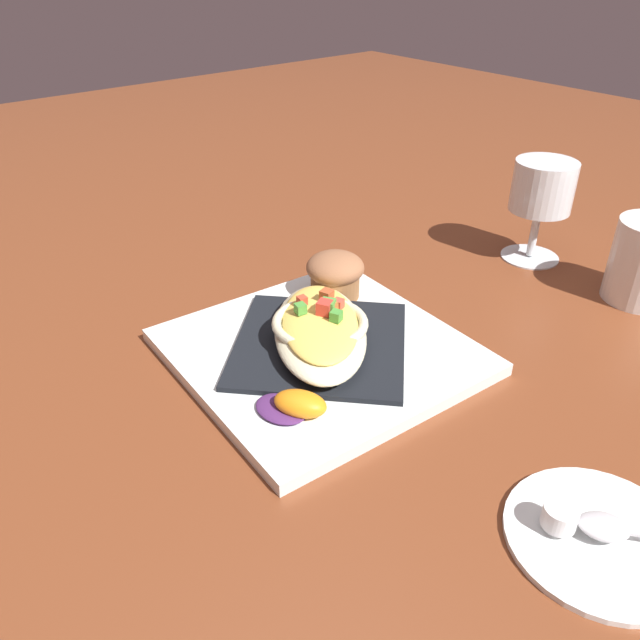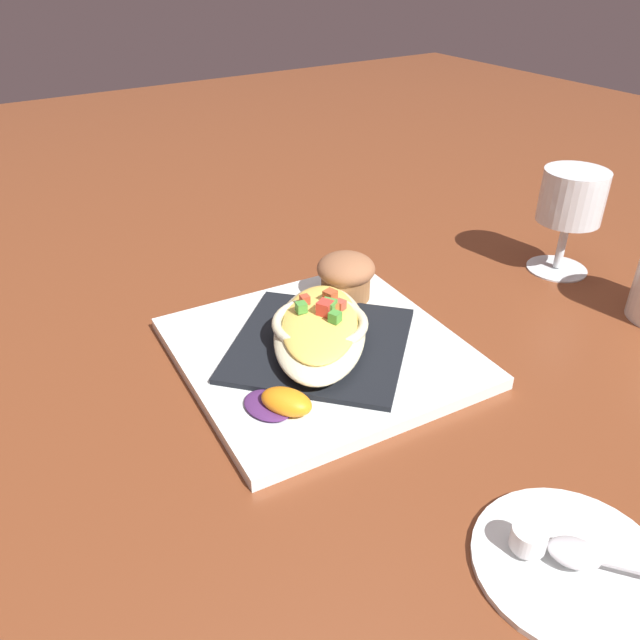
% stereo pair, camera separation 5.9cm
% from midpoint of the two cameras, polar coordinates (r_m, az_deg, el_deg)
% --- Properties ---
extents(ground_plane, '(2.60, 2.60, 0.00)m').
position_cam_midpoint_polar(ground_plane, '(0.62, 2.76, -3.46)').
color(ground_plane, brown).
extents(square_plate, '(0.27, 0.27, 0.01)m').
position_cam_midpoint_polar(square_plate, '(0.61, 2.77, -2.97)').
color(square_plate, white).
rests_on(square_plate, ground_plane).
extents(folded_napkin, '(0.23, 0.23, 0.01)m').
position_cam_midpoint_polar(folded_napkin, '(0.61, 2.79, -2.27)').
color(folded_napkin, black).
rests_on(folded_napkin, square_plate).
extents(gratin_dish, '(0.17, 0.19, 0.04)m').
position_cam_midpoint_polar(gratin_dish, '(0.60, 2.85, -0.74)').
color(gratin_dish, beige).
rests_on(gratin_dish, folded_napkin).
extents(muffin, '(0.06, 0.06, 0.05)m').
position_cam_midpoint_polar(muffin, '(0.68, 4.86, 4.02)').
color(muffin, '#956239').
rests_on(muffin, square_plate).
extents(orange_garnish, '(0.06, 0.07, 0.02)m').
position_cam_midpoint_polar(orange_garnish, '(0.53, -0.31, -7.63)').
color(orange_garnish, '#4F2760').
rests_on(orange_garnish, square_plate).
extents(stemmed_glass, '(0.07, 0.07, 0.13)m').
position_cam_midpoint_polar(stemmed_glass, '(0.81, 23.69, 9.70)').
color(stemmed_glass, white).
rests_on(stemmed_glass, ground_plane).
extents(creamer_saucer, '(0.13, 0.13, 0.01)m').
position_cam_midpoint_polar(creamer_saucer, '(0.48, 25.40, -19.40)').
color(creamer_saucer, white).
rests_on(creamer_saucer, ground_plane).
extents(spoon, '(0.07, 0.08, 0.01)m').
position_cam_midpoint_polar(spoon, '(0.47, 26.37, -18.74)').
color(spoon, silver).
rests_on(spoon, creamer_saucer).
extents(creamer_cup_0, '(0.02, 0.02, 0.02)m').
position_cam_midpoint_polar(creamer_cup_0, '(0.47, 22.12, -17.98)').
color(creamer_cup_0, white).
rests_on(creamer_cup_0, creamer_saucer).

